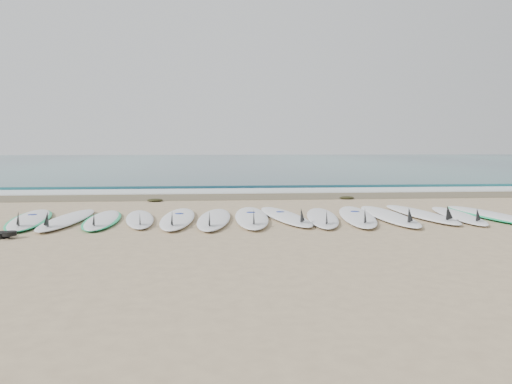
{
  "coord_description": "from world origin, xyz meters",
  "views": [
    {
      "loc": [
        -0.99,
        -9.06,
        1.37
      ],
      "look_at": [
        -0.11,
        1.15,
        0.4
      ],
      "focal_mm": 35.0,
      "sensor_mm": 36.0,
      "label": 1
    }
  ],
  "objects": [
    {
      "name": "ground",
      "position": [
        0.0,
        0.0,
        0.0
      ],
      "size": [
        120.0,
        120.0,
        0.0
      ],
      "primitive_type": "plane",
      "color": "tan"
    },
    {
      "name": "ocean",
      "position": [
        0.0,
        32.5,
        0.01
      ],
      "size": [
        120.0,
        55.0,
        0.03
      ],
      "primitive_type": "cube",
      "color": "#1D525C",
      "rests_on": "ground"
    },
    {
      "name": "wet_sand_band",
      "position": [
        0.0,
        4.1,
        0.01
      ],
      "size": [
        120.0,
        1.8,
        0.01
      ],
      "primitive_type": "cube",
      "color": "brown",
      "rests_on": "ground"
    },
    {
      "name": "foam_band",
      "position": [
        0.0,
        5.5,
        0.02
      ],
      "size": [
        120.0,
        1.4,
        0.04
      ],
      "primitive_type": "cube",
      "color": "silver",
      "rests_on": "ground"
    },
    {
      "name": "wave_crest",
      "position": [
        0.0,
        7.0,
        0.05
      ],
      "size": [
        120.0,
        1.0,
        0.1
      ],
      "primitive_type": "cube",
      "color": "#1D525C",
      "rests_on": "ground"
    },
    {
      "name": "surfboard_0",
      "position": [
        -4.26,
        0.04,
        0.05
      ],
      "size": [
        1.12,
        2.8,
        0.35
      ],
      "rotation": [
        0.0,
        0.0,
        0.17
      ],
      "color": "white",
      "rests_on": "ground"
    },
    {
      "name": "surfboard_1",
      "position": [
        -3.58,
        -0.09,
        0.06
      ],
      "size": [
        0.67,
        2.72,
        0.34
      ],
      "rotation": [
        0.0,
        0.0,
        -0.04
      ],
      "color": "white",
      "rests_on": "ground"
    },
    {
      "name": "surfboard_2",
      "position": [
        -2.97,
        -0.09,
        0.05
      ],
      "size": [
        0.76,
        2.5,
        0.31
      ],
      "rotation": [
        0.0,
        0.0,
        0.07
      ],
      "color": "white",
      "rests_on": "ground"
    },
    {
      "name": "surfboard_3",
      "position": [
        -2.31,
        -0.07,
        0.05
      ],
      "size": [
        0.84,
        2.4,
        0.3
      ],
      "rotation": [
        0.0,
        0.0,
        0.15
      ],
      "color": "white",
      "rests_on": "ground"
    },
    {
      "name": "surfboard_4",
      "position": [
        -1.64,
        -0.12,
        0.06
      ],
      "size": [
        0.63,
        2.79,
        0.35
      ],
      "rotation": [
        0.0,
        0.0,
        -0.02
      ],
      "color": "white",
      "rests_on": "ground"
    },
    {
      "name": "surfboard_5",
      "position": [
        -0.99,
        -0.23,
        0.06
      ],
      "size": [
        0.77,
        2.75,
        0.35
      ],
      "rotation": [
        0.0,
        0.0,
        -0.08
      ],
      "color": "white",
      "rests_on": "ground"
    },
    {
      "name": "surfboard_6",
      "position": [
        -0.3,
        -0.1,
        0.06
      ],
      "size": [
        0.71,
        2.9,
        0.37
      ],
      "rotation": [
        0.0,
        0.0,
        -0.04
      ],
      "color": "white",
      "rests_on": "ground"
    },
    {
      "name": "surfboard_7",
      "position": [
        0.34,
        -0.0,
        0.06
      ],
      "size": [
        0.98,
        2.78,
        0.35
      ],
      "rotation": [
        0.0,
        0.0,
        0.15
      ],
      "color": "white",
      "rests_on": "ground"
    },
    {
      "name": "surfboard_8",
      "position": [
        0.98,
        -0.21,
        0.06
      ],
      "size": [
        0.91,
        2.68,
        0.34
      ],
      "rotation": [
        0.0,
        0.0,
        -0.14
      ],
      "color": "white",
      "rests_on": "ground"
    },
    {
      "name": "surfboard_9",
      "position": [
        1.65,
        -0.14,
        0.06
      ],
      "size": [
        1.06,
        2.95,
        0.37
      ],
      "rotation": [
        0.0,
        0.0,
        -0.16
      ],
      "color": "white",
      "rests_on": "ground"
    },
    {
      "name": "surfboard_10",
      "position": [
        2.26,
        -0.14,
        0.06
      ],
      "size": [
        0.64,
        2.9,
        0.37
      ],
      "rotation": [
        0.0,
        0.0,
        -0.01
      ],
      "color": "white",
      "rests_on": "ground"
    },
    {
      "name": "surfboard_11",
      "position": [
        2.97,
        0.06,
        0.06
      ],
      "size": [
        0.78,
        2.82,
        0.36
      ],
      "rotation": [
        0.0,
        0.0,
        0.07
      ],
      "color": "white",
      "rests_on": "ground"
    },
    {
      "name": "surfboard_12",
      "position": [
        3.59,
        -0.16,
        0.06
      ],
      "size": [
        0.82,
        2.58,
        0.32
      ],
      "rotation": [
        0.0,
        0.0,
        -0.12
      ],
      "color": "white",
      "rests_on": "ground"
    },
    {
      "name": "surfboard_13",
      "position": [
        4.24,
        -0.19,
        0.05
      ],
      "size": [
        0.92,
        2.89,
        0.36
      ],
      "rotation": [
        0.0,
        0.0,
        0.09
      ],
      "color": "white",
      "rests_on": "ground"
    },
    {
      "name": "seaweed_near",
      "position": [
        -2.41,
        3.1,
        0.04
      ],
      "size": [
        0.38,
        0.29,
        0.07
      ],
      "primitive_type": "ellipsoid",
      "color": "black",
      "rests_on": "ground"
    },
    {
      "name": "seaweed_far",
      "position": [
        2.38,
        3.26,
        0.04
      ],
      "size": [
        0.37,
        0.29,
        0.07
      ],
      "primitive_type": "ellipsoid",
      "color": "black",
      "rests_on": "ground"
    },
    {
      "name": "leash_coil",
      "position": [
        -4.12,
        -1.52,
        0.05
      ],
      "size": [
        0.46,
        0.36,
        0.11
      ],
      "color": "black",
      "rests_on": "ground"
    }
  ]
}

